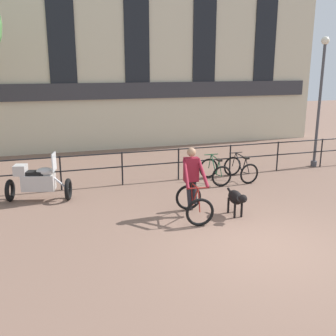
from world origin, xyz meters
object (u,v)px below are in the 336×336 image
object	(u,v)px
dog	(236,198)
parked_bicycle_mid_left	(241,169)
cyclist_with_bike	(193,186)
parked_motorcycle	(38,181)
parked_bicycle_near_lamp	(215,171)
street_lamp	(320,96)

from	to	relation	value
dog	parked_bicycle_mid_left	distance (m)	3.33
cyclist_with_bike	parked_bicycle_mid_left	distance (m)	3.72
parked_bicycle_mid_left	parked_motorcycle	bearing A→B (deg)	-1.84
dog	parked_bicycle_near_lamp	distance (m)	2.98
parked_bicycle_near_lamp	parked_bicycle_mid_left	world-z (taller)	same
parked_bicycle_near_lamp	parked_bicycle_mid_left	distance (m)	0.92
cyclist_with_bike	parked_motorcycle	bearing A→B (deg)	153.74
cyclist_with_bike	parked_motorcycle	distance (m)	4.35
cyclist_with_bike	parked_bicycle_near_lamp	distance (m)	3.12
dog	parked_bicycle_near_lamp	xyz separation A→B (m)	(0.74, 2.89, -0.10)
dog	parked_motorcycle	distance (m)	5.41
dog	parked_bicycle_near_lamp	size ratio (longest dim) A/B	0.89
cyclist_with_bike	dog	size ratio (longest dim) A/B	1.70
cyclist_with_bike	parked_motorcycle	size ratio (longest dim) A/B	0.94
cyclist_with_bike	parked_bicycle_near_lamp	world-z (taller)	cyclist_with_bike
cyclist_with_bike	parked_bicycle_near_lamp	xyz separation A→B (m)	(1.77, 2.53, -0.41)
parked_bicycle_near_lamp	parked_bicycle_mid_left	bearing A→B (deg)	-178.97
parked_bicycle_near_lamp	street_lamp	distance (m)	5.01
cyclist_with_bike	street_lamp	size ratio (longest dim) A/B	0.37
parked_motorcycle	street_lamp	xyz separation A→B (m)	(9.83, 0.94, 2.04)
parked_motorcycle	parked_bicycle_near_lamp	size ratio (longest dim) A/B	1.61
cyclist_with_bike	dog	xyz separation A→B (m)	(1.03, -0.35, -0.30)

